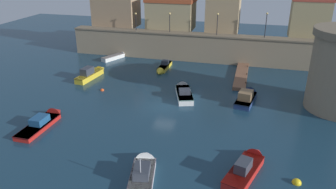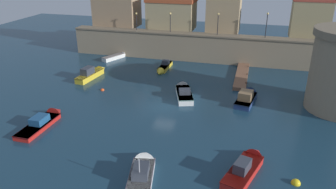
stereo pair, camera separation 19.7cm
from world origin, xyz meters
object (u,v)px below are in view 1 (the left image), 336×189
moored_boat_3 (248,165)px  moored_boat_0 (247,96)px  quay_lamp_2 (217,20)px  moored_boat_5 (116,56)px  moored_boat_1 (163,68)px  quay_lamp_1 (170,19)px  quay_lamp_3 (266,21)px  moored_boat_2 (45,120)px  quay_lamp_0 (136,18)px  moored_boat_6 (143,170)px  mooring_buoy_1 (296,183)px  moored_boat_7 (92,73)px  moored_boat_4 (183,91)px  mooring_buoy_0 (102,90)px

moored_boat_3 → moored_boat_0: bearing=20.3°
quay_lamp_2 → moored_boat_0: bearing=-68.2°
moored_boat_5 → moored_boat_1: bearing=-87.9°
moored_boat_0 → moored_boat_3: size_ratio=0.93×
quay_lamp_1 → moored_boat_1: 9.01m
quay_lamp_3 → moored_boat_2: (-22.27, -26.54, -6.79)m
quay_lamp_0 → moored_boat_2: quay_lamp_0 is taller
moored_boat_3 → moored_boat_6: 8.76m
moored_boat_1 → moored_boat_2: (-7.47, -20.21, -0.03)m
moored_boat_1 → moored_boat_2: 21.55m
moored_boat_1 → moored_boat_3: size_ratio=0.89×
mooring_buoy_1 → moored_boat_7: bearing=146.1°
quay_lamp_0 → moored_boat_1: bearing=-43.9°
moored_boat_5 → moored_boat_6: moored_boat_6 is taller
quay_lamp_2 → moored_boat_7: (-16.55, -12.15, -6.32)m
quay_lamp_2 → moored_boat_1: quay_lamp_2 is taller
quay_lamp_3 → mooring_buoy_1: bearing=-84.6°
moored_boat_2 → quay_lamp_0: bearing=-1.6°
moored_boat_7 → moored_boat_6: bearing=-136.9°
moored_boat_4 → mooring_buoy_0: (-10.74, -1.42, -0.44)m
quay_lamp_0 → moored_boat_0: bearing=-36.7°
quay_lamp_3 → quay_lamp_0: bearing=-180.0°
moored_boat_1 → moored_boat_5: moored_boat_1 is taller
quay_lamp_0 → moored_boat_5: bearing=-140.8°
quay_lamp_1 → moored_boat_0: size_ratio=0.51×
moored_boat_3 → moored_boat_7: size_ratio=0.98×
moored_boat_2 → moored_boat_0: bearing=-59.8°
quay_lamp_1 → mooring_buoy_0: 18.49m
quay_lamp_2 → quay_lamp_3: bearing=-0.0°
moored_boat_3 → moored_boat_4: 16.82m
quay_lamp_1 → moored_boat_0: quay_lamp_1 is taller
moored_boat_0 → moored_boat_4: bearing=102.2°
quay_lamp_1 → moored_boat_5: (-8.95, -2.43, -6.39)m
moored_boat_5 → moored_boat_4: bearing=-106.4°
moored_boat_1 → moored_boat_2: size_ratio=0.85×
moored_boat_3 → moored_boat_4: (-8.70, 14.39, -0.03)m
quay_lamp_0 → moored_boat_7: (-2.68, -12.15, -6.02)m
moored_boat_4 → moored_boat_5: (-14.69, 12.61, -0.06)m
quay_lamp_1 → moored_boat_2: 28.15m
quay_lamp_2 → quay_lamp_3: (7.51, -0.00, 0.22)m
moored_boat_3 → moored_boat_7: moored_boat_7 is taller
moored_boat_5 → moored_boat_7: 9.72m
quay_lamp_3 → mooring_buoy_1: quay_lamp_3 is taller
moored_boat_2 → moored_boat_4: size_ratio=1.04×
quay_lamp_2 → moored_boat_6: size_ratio=0.50×
moored_boat_5 → moored_boat_2: bearing=-150.7°
quay_lamp_1 → mooring_buoy_1: size_ratio=4.26×
moored_boat_4 → moored_boat_5: bearing=31.0°
moored_boat_5 → moored_boat_7: (0.30, -9.72, 0.23)m
moored_boat_6 → mooring_buoy_0: bearing=23.3°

